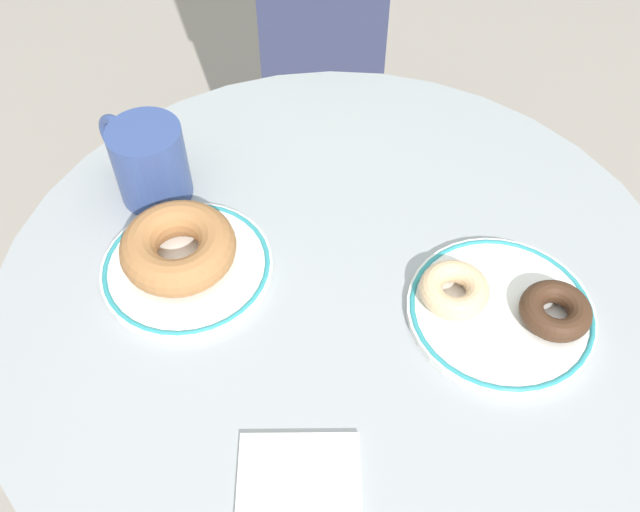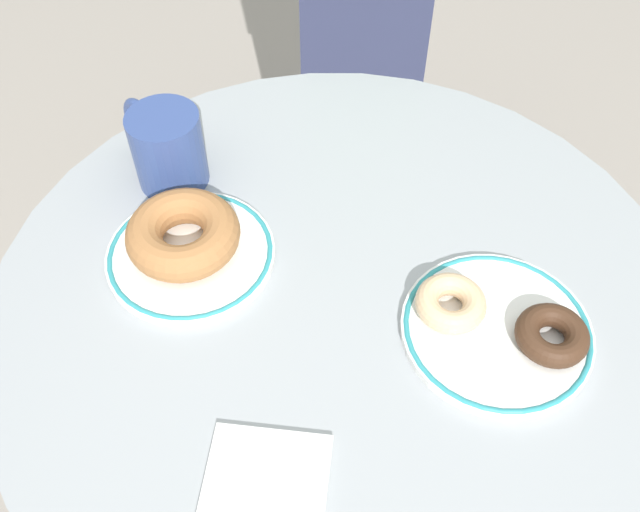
# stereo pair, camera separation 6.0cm
# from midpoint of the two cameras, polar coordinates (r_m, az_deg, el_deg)

# --- Properties ---
(ground_plane) EXTENTS (7.00, 7.00, 0.02)m
(ground_plane) POSITION_cam_midpoint_polar(r_m,az_deg,el_deg) (1.42, -0.25, -19.99)
(ground_plane) COLOR #9E9389
(cafe_table) EXTENTS (0.78, 0.78, 0.71)m
(cafe_table) POSITION_cam_midpoint_polar(r_m,az_deg,el_deg) (0.98, -0.35, -10.88)
(cafe_table) COLOR #999EA3
(cafe_table) RESTS_ON ground
(plate_left) EXTENTS (0.19, 0.19, 0.01)m
(plate_left) POSITION_cam_midpoint_polar(r_m,az_deg,el_deg) (0.80, -12.92, -0.97)
(plate_left) COLOR white
(plate_left) RESTS_ON cafe_table
(plate_right) EXTENTS (0.20, 0.20, 0.01)m
(plate_right) POSITION_cam_midpoint_polar(r_m,az_deg,el_deg) (0.77, 12.42, -4.57)
(plate_right) COLOR white
(plate_right) RESTS_ON cafe_table
(donut_cinnamon) EXTENTS (0.16, 0.16, 0.04)m
(donut_cinnamon) POSITION_cam_midpoint_polar(r_m,az_deg,el_deg) (0.79, -13.67, 0.59)
(donut_cinnamon) COLOR #A36B3D
(donut_cinnamon) RESTS_ON plate_left
(donut_chocolate) EXTENTS (0.08, 0.08, 0.03)m
(donut_chocolate) POSITION_cam_midpoint_polar(r_m,az_deg,el_deg) (0.76, 16.60, -4.43)
(donut_chocolate) COLOR #422819
(donut_chocolate) RESTS_ON plate_right
(donut_glazed) EXTENTS (0.11, 0.11, 0.03)m
(donut_glazed) POSITION_cam_midpoint_polar(r_m,az_deg,el_deg) (0.75, 8.70, -2.85)
(donut_glazed) COLOR #E0B789
(donut_glazed) RESTS_ON plate_right
(paper_napkin) EXTENTS (0.13, 0.15, 0.01)m
(paper_napkin) POSITION_cam_midpoint_polar(r_m,az_deg,el_deg) (0.66, -4.67, -19.65)
(paper_napkin) COLOR white
(paper_napkin) RESTS_ON cafe_table
(coffee_mug) EXTENTS (0.12, 0.09, 0.10)m
(coffee_mug) POSITION_cam_midpoint_polar(r_m,az_deg,el_deg) (0.87, -15.82, 7.38)
(coffee_mug) COLOR #334784
(coffee_mug) RESTS_ON cafe_table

